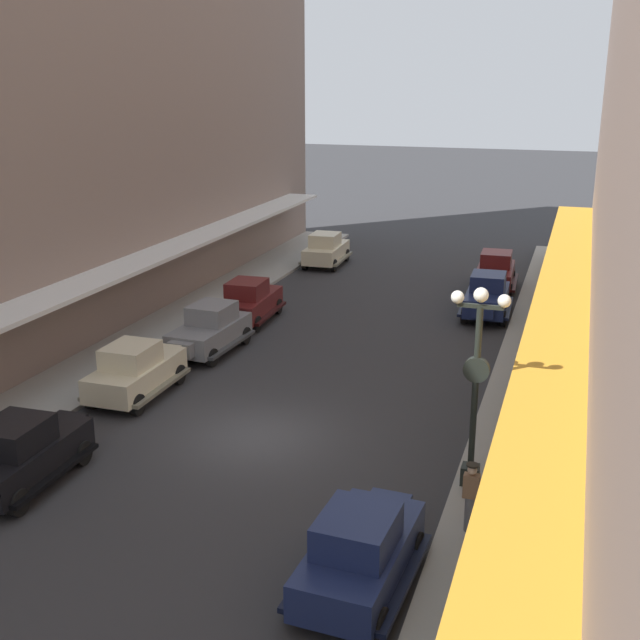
# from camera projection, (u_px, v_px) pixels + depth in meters

# --- Properties ---
(ground_plane) EXTENTS (200.00, 200.00, 0.00)m
(ground_plane) POSITION_uv_depth(u_px,v_px,m) (255.00, 436.00, 23.24)
(ground_plane) COLOR #2D2D30
(sidewalk_left) EXTENTS (3.00, 60.00, 0.15)m
(sidewalk_left) POSITION_uv_depth(u_px,v_px,m) (40.00, 402.00, 25.48)
(sidewalk_left) COLOR #99968E
(sidewalk_left) RESTS_ON ground
(sidewalk_right) EXTENTS (3.00, 60.00, 0.15)m
(sidewalk_right) POSITION_uv_depth(u_px,v_px,m) (517.00, 472.00, 20.95)
(sidewalk_right) COLOR #99968E
(sidewalk_right) RESTS_ON ground
(parked_car_0) EXTENTS (2.31, 4.32, 1.84)m
(parked_car_0) POSITION_uv_depth(u_px,v_px,m) (360.00, 550.00, 15.99)
(parked_car_0) COLOR #19234C
(parked_car_0) RESTS_ON ground
(parked_car_1) EXTENTS (2.17, 4.27, 1.84)m
(parked_car_1) POSITION_uv_depth(u_px,v_px,m) (135.00, 369.00, 25.85)
(parked_car_1) COLOR beige
(parked_car_1) RESTS_ON ground
(parked_car_2) EXTENTS (2.28, 4.31, 1.84)m
(parked_car_2) POSITION_uv_depth(u_px,v_px,m) (326.00, 249.00, 43.92)
(parked_car_2) COLOR beige
(parked_car_2) RESTS_ON ground
(parked_car_3) EXTENTS (2.29, 4.31, 1.84)m
(parked_car_3) POSITION_uv_depth(u_px,v_px,m) (249.00, 300.00, 33.84)
(parked_car_3) COLOR #591919
(parked_car_3) RESTS_ON ground
(parked_car_4) EXTENTS (2.24, 4.30, 1.84)m
(parked_car_4) POSITION_uv_depth(u_px,v_px,m) (22.00, 451.00, 20.20)
(parked_car_4) COLOR black
(parked_car_4) RESTS_ON ground
(parked_car_5) EXTENTS (2.28, 4.31, 1.84)m
(parked_car_5) POSITION_uv_depth(u_px,v_px,m) (495.00, 271.00, 38.94)
(parked_car_5) COLOR #591919
(parked_car_5) RESTS_ON ground
(parked_car_6) EXTENTS (2.29, 4.31, 1.84)m
(parked_car_6) POSITION_uv_depth(u_px,v_px,m) (210.00, 328.00, 30.04)
(parked_car_6) COLOR slate
(parked_car_6) RESTS_ON ground
(parked_car_7) EXTENTS (2.27, 4.31, 1.84)m
(parked_car_7) POSITION_uv_depth(u_px,v_px,m) (487.00, 295.00, 34.64)
(parked_car_7) COLOR #19234C
(parked_car_7) RESTS_ON ground
(lamp_post_with_clock) EXTENTS (1.42, 0.44, 5.16)m
(lamp_post_with_clock) POSITION_uv_depth(u_px,v_px,m) (476.00, 380.00, 19.37)
(lamp_post_with_clock) COLOR black
(lamp_post_with_clock) RESTS_ON sidewalk_right
(fire_hydrant) EXTENTS (0.24, 0.24, 0.82)m
(fire_hydrant) POSITION_uv_depth(u_px,v_px,m) (127.00, 357.00, 28.08)
(fire_hydrant) COLOR #B21E19
(fire_hydrant) RESTS_ON sidewalk_left
(pedestrian_0) EXTENTS (0.36, 0.28, 1.67)m
(pedestrian_0) POSITION_uv_depth(u_px,v_px,m) (471.00, 496.00, 17.87)
(pedestrian_0) COLOR slate
(pedestrian_0) RESTS_ON sidewalk_right
(pedestrian_1) EXTENTS (0.36, 0.24, 1.64)m
(pedestrian_1) POSITION_uv_depth(u_px,v_px,m) (560.00, 304.00, 33.03)
(pedestrian_1) COLOR #2D2D33
(pedestrian_1) RESTS_ON sidewalk_right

